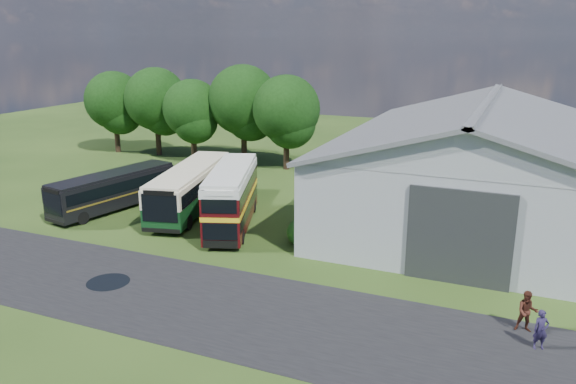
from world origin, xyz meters
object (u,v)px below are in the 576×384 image
at_px(bus_dark_single, 114,190).
at_px(bus_green_single, 191,188).
at_px(visitor_a, 541,330).
at_px(visitor_b, 527,312).
at_px(storage_shed, 483,158).
at_px(bus_maroon_double, 232,198).

bearing_deg(bus_dark_single, bus_green_single, 31.28).
xyz_separation_m(bus_dark_single, visitor_a, (28.49, -8.44, -0.61)).
bearing_deg(visitor_a, bus_green_single, 133.01).
height_order(bus_dark_single, visitor_b, bus_dark_single).
distance_m(storage_shed, bus_green_single, 20.53).
xyz_separation_m(bus_green_single, visitor_a, (23.15, -10.37, -0.86)).
distance_m(storage_shed, bus_maroon_double, 17.31).
bearing_deg(bus_green_single, bus_maroon_double, -37.29).
relative_size(bus_dark_single, visitor_a, 6.00).
bearing_deg(bus_green_single, visitor_a, -37.53).
bearing_deg(storage_shed, bus_dark_single, -160.49).
bearing_deg(bus_maroon_double, visitor_b, -41.35).
bearing_deg(storage_shed, visitor_a, -77.10).
bearing_deg(visitor_a, bus_dark_single, 140.63).
bearing_deg(bus_green_single, bus_dark_single, -173.57).
distance_m(bus_green_single, visitor_a, 25.38).
height_order(bus_maroon_double, visitor_a, bus_maroon_double).
height_order(storage_shed, visitor_a, storage_shed).
height_order(bus_maroon_double, bus_dark_single, bus_maroon_double).
relative_size(bus_green_single, visitor_a, 7.04).
bearing_deg(visitor_b, bus_maroon_double, 149.99).
relative_size(storage_shed, visitor_b, 13.42).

